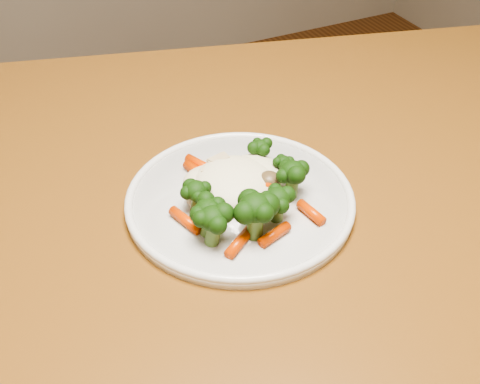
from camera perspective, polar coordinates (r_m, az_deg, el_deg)
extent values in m
plane|color=brown|center=(1.53, 2.74, -13.24)|extent=(3.00, 3.00, 0.00)
cube|color=brown|center=(0.77, -1.16, -0.03)|extent=(1.30, 1.03, 0.04)
cube|color=brown|center=(1.38, 18.05, -1.51)|extent=(0.07, 0.07, 0.71)
cylinder|color=white|center=(0.71, 0.00, -0.89)|extent=(0.27, 0.27, 0.01)
ellipsoid|color=#FFF4CB|center=(0.70, -0.53, 1.54)|extent=(0.12, 0.10, 0.04)
ellipsoid|color=black|center=(0.64, -2.57, -3.38)|extent=(0.05, 0.05, 0.04)
ellipsoid|color=black|center=(0.64, 1.45, -2.50)|extent=(0.06, 0.06, 0.05)
ellipsoid|color=black|center=(0.66, 3.55, -1.40)|extent=(0.05, 0.05, 0.04)
ellipsoid|color=black|center=(0.70, 4.97, 1.09)|extent=(0.05, 0.05, 0.04)
ellipsoid|color=black|center=(0.73, 4.11, 2.30)|extent=(0.03, 0.03, 0.03)
ellipsoid|color=black|center=(0.75, 1.93, 3.69)|extent=(0.04, 0.04, 0.03)
ellipsoid|color=black|center=(0.68, -4.15, -0.57)|extent=(0.04, 0.04, 0.04)
ellipsoid|color=black|center=(0.65, -3.01, -2.59)|extent=(0.05, 0.05, 0.04)
cylinder|color=#EF4705|center=(0.74, -3.83, 1.78)|extent=(0.03, 0.05, 0.01)
cylinder|color=#EF4705|center=(0.74, -1.19, 2.07)|extent=(0.03, 0.04, 0.01)
cylinder|color=#EF4705|center=(0.75, 2.21, 2.66)|extent=(0.04, 0.04, 0.01)
cylinder|color=#EF4705|center=(0.67, -5.19, -2.68)|extent=(0.03, 0.05, 0.01)
cylinder|color=#EF4705|center=(0.64, -0.01, -4.72)|extent=(0.05, 0.04, 0.01)
cylinder|color=#EF4705|center=(0.65, 3.30, -4.04)|extent=(0.04, 0.02, 0.01)
cylinder|color=#EF4705|center=(0.68, 6.76, -1.93)|extent=(0.02, 0.04, 0.01)
cylinder|color=#EF4705|center=(0.71, 2.03, 1.35)|extent=(0.01, 0.04, 0.01)
cylinder|color=#EF4705|center=(0.72, -1.85, 1.81)|extent=(0.03, 0.04, 0.01)
cylinder|color=#EF4705|center=(0.75, -3.71, 2.56)|extent=(0.03, 0.05, 0.01)
ellipsoid|color=brown|center=(0.70, 0.11, 0.92)|extent=(0.02, 0.02, 0.02)
ellipsoid|color=brown|center=(0.70, 2.78, 1.20)|extent=(0.03, 0.03, 0.02)
ellipsoid|color=brown|center=(0.70, -1.63, 0.83)|extent=(0.02, 0.02, 0.01)
cube|color=beige|center=(0.73, -2.00, 2.84)|extent=(0.03, 0.02, 0.01)
cube|color=beige|center=(0.73, -0.48, 2.76)|extent=(0.02, 0.02, 0.01)
cube|color=beige|center=(0.72, -3.14, 1.93)|extent=(0.02, 0.02, 0.01)
cube|color=beige|center=(0.73, -1.98, 2.80)|extent=(0.03, 0.02, 0.01)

